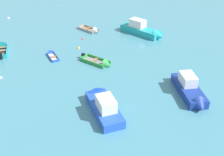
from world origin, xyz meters
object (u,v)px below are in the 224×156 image
rowboat_blue_near_right (51,54)px  mooring_buoy_between_boats_left (1,78)px  motor_launch_blue_center (103,104)px  mooring_buoy_central (83,39)px  rowboat_grey_far_back (93,31)px  motor_launch_deep_blue_outer_left (191,91)px  mooring_buoy_far_field (79,48)px  motor_launch_turquoise_cluster_inner (143,30)px  rowboat_turquoise_far_left (2,48)px  rowboat_green_cluster_outer (102,63)px  mooring_buoy_between_boats_right (8,18)px

rowboat_blue_near_right → mooring_buoy_between_boats_left: (-2.77, -6.15, -0.12)m
motor_launch_blue_center → mooring_buoy_central: 15.68m
rowboat_grey_far_back → mooring_buoy_between_boats_left: rowboat_grey_far_back is taller
motor_launch_deep_blue_outer_left → mooring_buoy_far_field: 15.38m
motor_launch_blue_center → mooring_buoy_far_field: (-6.25, 11.32, -0.58)m
rowboat_blue_near_right → motor_launch_turquoise_cluster_inner: (9.60, 8.93, 0.53)m
rowboat_turquoise_far_left → mooring_buoy_central: bearing=32.7°
motor_launch_blue_center → rowboat_grey_far_back: bearing=109.8°
rowboat_turquoise_far_left → motor_launch_turquoise_cluster_inner: 18.36m
rowboat_turquoise_far_left → mooring_buoy_between_boats_left: 7.13m
rowboat_green_cluster_outer → mooring_buoy_between_boats_left: (-9.28, -5.21, -0.19)m
rowboat_blue_near_right → mooring_buoy_far_field: (2.52, 2.56, -0.12)m
mooring_buoy_between_boats_left → mooring_buoy_central: size_ratio=1.09×
rowboat_turquoise_far_left → rowboat_blue_near_right: rowboat_turquoise_far_left is taller
rowboat_grey_far_back → mooring_buoy_far_field: (-0.12, -5.67, -0.16)m
rowboat_grey_far_back → mooring_buoy_central: size_ratio=12.08×
motor_launch_blue_center → mooring_buoy_between_boats_right: motor_launch_blue_center is taller
motor_launch_deep_blue_outer_left → rowboat_blue_near_right: motor_launch_deep_blue_outer_left is taller
motor_launch_blue_center → mooring_buoy_far_field: bearing=118.9°
rowboat_grey_far_back → mooring_buoy_between_boats_right: size_ratio=9.45×
rowboat_turquoise_far_left → motor_launch_turquoise_cluster_inner: size_ratio=0.61×
motor_launch_deep_blue_outer_left → mooring_buoy_far_field: motor_launch_deep_blue_outer_left is taller
mooring_buoy_between_boats_right → mooring_buoy_between_boats_left: bearing=-60.6°
motor_launch_turquoise_cluster_inner → mooring_buoy_far_field: 9.54m
rowboat_turquoise_far_left → mooring_buoy_far_field: 9.31m
mooring_buoy_between_boats_left → mooring_buoy_between_boats_right: mooring_buoy_between_boats_right is taller
rowboat_grey_far_back → rowboat_blue_near_right: (-2.64, -8.23, -0.04)m
rowboat_grey_far_back → motor_launch_turquoise_cluster_inner: motor_launch_turquoise_cluster_inner is taller
rowboat_blue_near_right → motor_launch_turquoise_cluster_inner: size_ratio=0.40×
mooring_buoy_between_boats_left → mooring_buoy_between_boats_right: 19.27m
motor_launch_turquoise_cluster_inner → mooring_buoy_between_boats_left: 19.51m
rowboat_green_cluster_outer → mooring_buoy_between_boats_right: size_ratio=10.25×
rowboat_green_cluster_outer → rowboat_turquoise_far_left: rowboat_green_cluster_outer is taller
mooring_buoy_between_boats_left → mooring_buoy_far_field: bearing=58.8°
rowboat_grey_far_back → rowboat_blue_near_right: 8.65m
motor_launch_turquoise_cluster_inner → mooring_buoy_far_field: motor_launch_turquoise_cluster_inner is taller
rowboat_green_cluster_outer → motor_launch_blue_center: motor_launch_blue_center is taller
rowboat_green_cluster_outer → rowboat_blue_near_right: size_ratio=1.52×
motor_launch_deep_blue_outer_left → motor_launch_turquoise_cluster_inner: bearing=114.9°
mooring_buoy_between_boats_left → rowboat_green_cluster_outer: bearing=29.3°
rowboat_grey_far_back → mooring_buoy_between_boats_right: rowboat_grey_far_back is taller
mooring_buoy_central → mooring_buoy_between_boats_right: mooring_buoy_between_boats_right is taller
motor_launch_deep_blue_outer_left → mooring_buoy_central: bearing=143.7°
motor_launch_deep_blue_outer_left → mooring_buoy_far_field: bearing=151.2°
mooring_buoy_central → mooring_buoy_between_boats_right: (-14.29, 5.23, 0.00)m
motor_launch_blue_center → mooring_buoy_far_field: 12.95m
mooring_buoy_far_field → rowboat_blue_near_right: bearing=-134.5°
motor_launch_blue_center → rowboat_turquoise_far_left: (-15.19, 8.73, -0.36)m
motor_launch_blue_center → mooring_buoy_between_boats_right: (-21.00, 19.39, -0.58)m
motor_launch_deep_blue_outer_left → mooring_buoy_central: motor_launch_deep_blue_outer_left is taller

